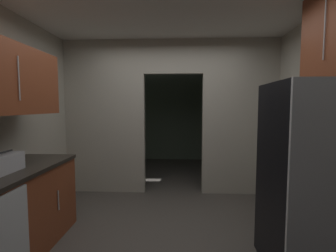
% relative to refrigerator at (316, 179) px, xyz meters
% --- Properties ---
extents(ground, '(20.00, 20.00, 0.00)m').
position_rel_refrigerator_xyz_m(ground, '(-1.38, 0.41, -0.85)').
color(ground, '#47423D').
extents(kitchen_overhead_slab, '(4.01, 7.17, 0.06)m').
position_rel_refrigerator_xyz_m(kitchen_overhead_slab, '(-1.38, 0.88, 1.79)').
color(kitchen_overhead_slab, silver).
extents(kitchen_partition, '(3.61, 0.12, 2.61)m').
position_rel_refrigerator_xyz_m(kitchen_partition, '(-1.39, 1.99, 0.53)').
color(kitchen_partition, '#ADA899').
rests_on(kitchen_partition, ground).
extents(adjoining_room_shell, '(3.61, 2.75, 2.61)m').
position_rel_refrigerator_xyz_m(adjoining_room_shell, '(-1.38, 3.88, 0.45)').
color(adjoining_room_shell, slate).
rests_on(adjoining_room_shell, ground).
extents(refrigerator, '(0.81, 0.78, 1.70)m').
position_rel_refrigerator_xyz_m(refrigerator, '(0.00, 0.00, 0.00)').
color(refrigerator, black).
rests_on(refrigerator, ground).
extents(lower_cabinet_run, '(0.65, 1.65, 0.88)m').
position_rel_refrigerator_xyz_m(lower_cabinet_run, '(-2.86, 0.01, -0.41)').
color(lower_cabinet_run, brown).
rests_on(lower_cabinet_run, ground).
extents(dishwasher, '(0.02, 0.56, 0.82)m').
position_rel_refrigerator_xyz_m(dishwasher, '(-2.54, -0.45, -0.44)').
color(dishwasher, '#B7BABC').
rests_on(dishwasher, ground).
extents(upper_cabinet_counterside, '(0.36, 1.48, 0.67)m').
position_rel_refrigerator_xyz_m(upper_cabinet_counterside, '(-2.86, 0.01, 0.90)').
color(upper_cabinet_counterside, brown).
extents(boombox, '(0.18, 0.43, 0.20)m').
position_rel_refrigerator_xyz_m(boombox, '(-2.83, -0.07, 0.12)').
color(boombox, '#B2B2B7').
rests_on(boombox, lower_cabinet_run).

